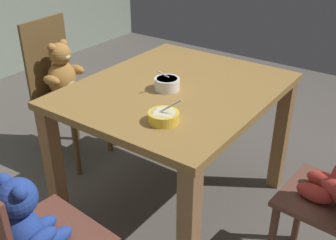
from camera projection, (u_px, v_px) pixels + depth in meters
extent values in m
cube|color=#524C47|center=(175.00, 204.00, 2.41)|extent=(5.20, 5.20, 0.04)
cube|color=olive|center=(176.00, 90.00, 2.06)|extent=(1.11, 0.93, 0.04)
cube|color=olive|center=(189.00, 237.00, 1.66)|extent=(0.07, 0.07, 0.71)
cube|color=brown|center=(281.00, 136.00, 2.39)|extent=(0.07, 0.07, 0.71)
cube|color=#91633C|center=(54.00, 169.00, 2.09)|extent=(0.07, 0.07, 0.71)
cube|color=olive|center=(168.00, 101.00, 2.81)|extent=(0.07, 0.07, 0.71)
cube|color=brown|center=(330.00, 201.00, 1.73)|extent=(0.40, 0.42, 0.02)
cylinder|color=brown|center=(300.00, 207.00, 2.03)|extent=(0.04, 0.04, 0.43)
ellipsoid|color=#A8322A|center=(324.00, 180.00, 1.77)|extent=(0.08, 0.16, 0.07)
ellipsoid|color=#A8322A|center=(314.00, 193.00, 1.70)|extent=(0.08, 0.16, 0.07)
ellipsoid|color=navy|center=(22.00, 233.00, 1.40)|extent=(0.16, 0.18, 0.20)
ellipsoid|color=beige|center=(34.00, 228.00, 1.44)|extent=(0.06, 0.10, 0.12)
sphere|color=navy|center=(17.00, 198.00, 1.34)|extent=(0.14, 0.14, 0.14)
ellipsoid|color=beige|center=(30.00, 193.00, 1.38)|extent=(0.05, 0.06, 0.04)
sphere|color=navy|center=(20.00, 193.00, 1.28)|extent=(0.05, 0.05, 0.05)
sphere|color=navy|center=(3.00, 181.00, 1.33)|extent=(0.05, 0.05, 0.05)
ellipsoid|color=navy|center=(43.00, 238.00, 1.35)|extent=(0.11, 0.06, 0.05)
ellipsoid|color=navy|center=(11.00, 213.00, 1.46)|extent=(0.11, 0.06, 0.05)
ellipsoid|color=navy|center=(57.00, 238.00, 1.48)|extent=(0.13, 0.07, 0.06)
ellipsoid|color=navy|center=(42.00, 226.00, 1.53)|extent=(0.13, 0.07, 0.06)
cube|color=brown|center=(72.00, 98.00, 2.64)|extent=(0.42, 0.40, 0.02)
cube|color=brown|center=(47.00, 56.00, 2.60)|extent=(0.36, 0.05, 0.49)
cylinder|color=brown|center=(76.00, 145.00, 2.55)|extent=(0.04, 0.04, 0.43)
cylinder|color=brown|center=(109.00, 124.00, 2.80)|extent=(0.04, 0.04, 0.43)
cylinder|color=brown|center=(41.00, 133.00, 2.69)|extent=(0.04, 0.04, 0.43)
cylinder|color=brown|center=(75.00, 113.00, 2.94)|extent=(0.04, 0.04, 0.43)
ellipsoid|color=#A47135|center=(62.00, 78.00, 2.61)|extent=(0.21, 0.18, 0.23)
ellipsoid|color=#CBC38A|center=(68.00, 82.00, 2.59)|extent=(0.11, 0.07, 0.14)
sphere|color=#A47135|center=(60.00, 54.00, 2.53)|extent=(0.14, 0.14, 0.14)
ellipsoid|color=#CBC38A|center=(66.00, 57.00, 2.51)|extent=(0.06, 0.05, 0.04)
sphere|color=#A47135|center=(52.00, 48.00, 2.47)|extent=(0.05, 0.05, 0.05)
sphere|color=#A47135|center=(63.00, 43.00, 2.54)|extent=(0.05, 0.05, 0.05)
ellipsoid|color=#A47135|center=(51.00, 81.00, 2.50)|extent=(0.07, 0.13, 0.06)
ellipsoid|color=#A47135|center=(76.00, 69.00, 2.67)|extent=(0.07, 0.13, 0.06)
ellipsoid|color=#A47135|center=(71.00, 96.00, 2.55)|extent=(0.08, 0.15, 0.07)
ellipsoid|color=#A47135|center=(83.00, 90.00, 2.63)|extent=(0.08, 0.15, 0.07)
cylinder|color=silver|center=(167.00, 84.00, 2.01)|extent=(0.13, 0.13, 0.06)
cylinder|color=silver|center=(167.00, 88.00, 2.02)|extent=(0.07, 0.07, 0.01)
cylinder|color=beige|center=(167.00, 79.00, 2.00)|extent=(0.10, 0.10, 0.01)
cylinder|color=#BCBCC1|center=(163.00, 74.00, 1.96)|extent=(0.09, 0.01, 0.06)
ellipsoid|color=#BCBCC1|center=(168.00, 79.00, 2.01)|extent=(0.03, 0.02, 0.01)
cylinder|color=yellow|center=(164.00, 117.00, 1.71)|extent=(0.13, 0.13, 0.05)
cylinder|color=yellow|center=(164.00, 121.00, 1.72)|extent=(0.07, 0.07, 0.01)
cylinder|color=beige|center=(164.00, 113.00, 1.70)|extent=(0.11, 0.11, 0.01)
cylinder|color=#BCBCC1|center=(171.00, 106.00, 1.68)|extent=(0.05, 0.09, 0.07)
ellipsoid|color=#BCBCC1|center=(161.00, 114.00, 1.71)|extent=(0.03, 0.04, 0.01)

